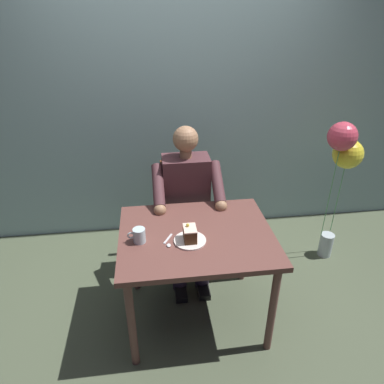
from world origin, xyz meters
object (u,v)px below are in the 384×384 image
(balloon_display, at_px, (343,159))
(coffee_cup, at_px, (139,235))
(dining_table, at_px, (196,245))
(chair, at_px, (185,209))
(dessert_spoon, at_px, (168,242))
(seated_person, at_px, (187,204))
(cake_slice, at_px, (190,234))

(balloon_display, bearing_deg, coffee_cup, 20.74)
(dining_table, distance_m, balloon_display, 1.42)
(coffee_cup, height_order, balloon_display, balloon_display)
(chair, height_order, dessert_spoon, chair)
(seated_person, xyz_separation_m, dessert_spoon, (0.19, 0.59, 0.08))
(dining_table, relative_size, dessert_spoon, 7.12)
(chair, height_order, seated_person, seated_person)
(cake_slice, distance_m, dessert_spoon, 0.14)
(dessert_spoon, bearing_deg, balloon_display, -155.83)
(cake_slice, xyz_separation_m, balloon_display, (-1.32, -0.65, 0.16))
(cake_slice, xyz_separation_m, coffee_cup, (0.31, -0.03, -0.01))
(chair, bearing_deg, cake_slice, 86.15)
(dining_table, distance_m, dessert_spoon, 0.22)
(seated_person, relative_size, dessert_spoon, 9.04)
(chair, height_order, coffee_cup, chair)
(chair, relative_size, cake_slice, 8.13)
(coffee_cup, distance_m, dessert_spoon, 0.19)
(chair, distance_m, seated_person, 0.23)
(chair, xyz_separation_m, coffee_cup, (0.36, 0.73, 0.27))
(seated_person, distance_m, balloon_display, 1.30)
(dessert_spoon, xyz_separation_m, balloon_display, (-1.45, -0.65, 0.21))
(dining_table, height_order, seated_person, seated_person)
(chair, relative_size, seated_person, 0.72)
(seated_person, height_order, balloon_display, same)
(coffee_cup, bearing_deg, dessert_spoon, 168.80)
(cake_slice, bearing_deg, chair, -93.85)
(dining_table, relative_size, chair, 1.09)
(seated_person, xyz_separation_m, cake_slice, (0.05, 0.59, 0.13))
(seated_person, height_order, cake_slice, seated_person)
(dining_table, bearing_deg, dessert_spoon, 22.72)
(chair, height_order, cake_slice, chair)
(cake_slice, relative_size, dessert_spoon, 0.80)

